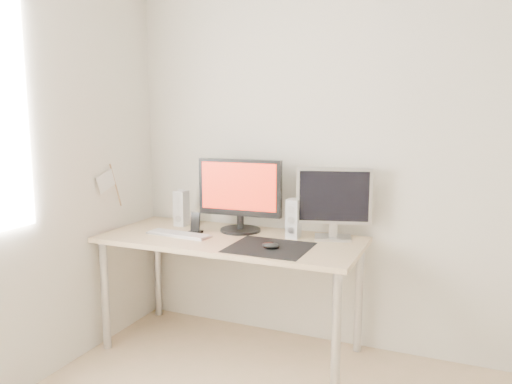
% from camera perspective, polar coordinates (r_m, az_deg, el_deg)
% --- Properties ---
extents(wall_back, '(3.50, 0.00, 3.50)m').
position_cam_1_polar(wall_back, '(3.08, 15.97, 4.31)').
color(wall_back, silver).
rests_on(wall_back, ground).
extents(mousepad, '(0.45, 0.40, 0.00)m').
position_cam_1_polar(mousepad, '(2.84, 1.53, -6.35)').
color(mousepad, black).
rests_on(mousepad, desk).
extents(mouse, '(0.10, 0.06, 0.04)m').
position_cam_1_polar(mouse, '(2.80, 1.69, -6.14)').
color(mouse, black).
rests_on(mouse, mousepad).
extents(desk, '(1.60, 0.70, 0.73)m').
position_cam_1_polar(desk, '(3.09, -2.91, -6.61)').
color(desk, '#D1B587').
rests_on(desk, ground).
extents(main_monitor, '(0.55, 0.27, 0.47)m').
position_cam_1_polar(main_monitor, '(3.17, -1.87, -0.06)').
color(main_monitor, black).
rests_on(main_monitor, desk).
extents(second_monitor, '(0.44, 0.21, 0.43)m').
position_cam_1_polar(second_monitor, '(3.02, 8.89, -0.88)').
color(second_monitor, '#BABABC').
rests_on(second_monitor, desk).
extents(speaker_left, '(0.08, 0.09, 0.24)m').
position_cam_1_polar(speaker_left, '(3.40, -8.53, -1.84)').
color(speaker_left, silver).
rests_on(speaker_left, desk).
extents(speaker_right, '(0.08, 0.09, 0.24)m').
position_cam_1_polar(speaker_right, '(3.04, 4.30, -3.06)').
color(speaker_right, silver).
rests_on(speaker_right, desk).
extents(keyboard, '(0.43, 0.15, 0.02)m').
position_cam_1_polar(keyboard, '(3.16, -8.84, -4.78)').
color(keyboard, '#B5B4B7').
rests_on(keyboard, desk).
extents(phone_dock, '(0.08, 0.07, 0.14)m').
position_cam_1_polar(phone_dock, '(3.18, -6.93, -3.99)').
color(phone_dock, black).
rests_on(phone_dock, desk).
extents(pennant, '(0.01, 0.23, 0.29)m').
position_cam_1_polar(pennant, '(3.32, -16.43, 1.08)').
color(pennant, '#A57F54').
rests_on(pennant, wall_left).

